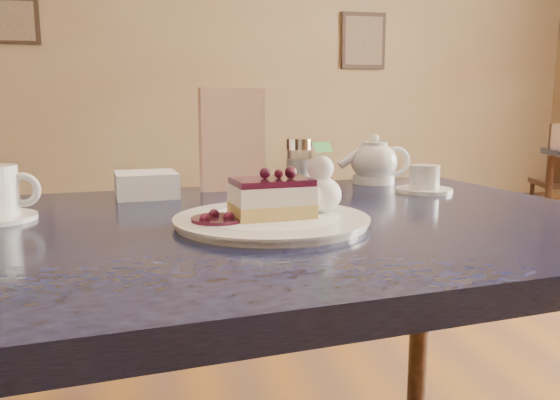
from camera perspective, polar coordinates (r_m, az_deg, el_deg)
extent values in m
cube|color=#9B885D|center=(5.46, -10.26, 15.38)|extent=(8.00, 0.02, 3.00)
cube|color=black|center=(5.64, -26.42, 16.43)|extent=(0.50, 0.03, 0.40)
cube|color=black|center=(5.75, 8.72, 16.12)|extent=(0.45, 0.03, 0.55)
cube|color=#181C3F|center=(0.89, -1.89, -3.21)|extent=(1.31, 0.97, 0.04)
cylinder|color=#3C1F14|center=(1.53, 14.35, -12.77)|extent=(0.05, 0.05, 0.71)
cylinder|color=white|center=(0.84, -0.88, -2.19)|extent=(0.29, 0.29, 0.01)
cube|color=#E1BA72|center=(0.84, -0.88, -1.05)|extent=(0.13, 0.10, 0.02)
cube|color=white|center=(0.83, -0.89, 0.65)|extent=(0.13, 0.10, 0.03)
cube|color=black|center=(0.83, -0.89, 1.95)|extent=(0.13, 0.10, 0.01)
ellipsoid|color=white|center=(0.87, 4.22, 0.56)|extent=(0.07, 0.07, 0.06)
cylinder|color=black|center=(0.81, -6.49, -2.02)|extent=(0.08, 0.08, 0.01)
torus|color=white|center=(0.97, -25.30, 0.97)|extent=(0.06, 0.01, 0.06)
cylinder|color=white|center=(1.21, 14.80, 1.01)|extent=(0.12, 0.12, 0.01)
cylinder|color=white|center=(1.21, 14.86, 2.37)|extent=(0.06, 0.06, 0.05)
ellipsoid|color=white|center=(1.32, 9.80, 3.75)|extent=(0.11, 0.11, 0.09)
cylinder|color=white|center=(1.32, 9.87, 6.03)|extent=(0.06, 0.06, 0.01)
cylinder|color=white|center=(1.30, 6.69, 3.72)|extent=(0.06, 0.02, 0.05)
cube|color=beige|center=(1.19, -5.01, 6.29)|extent=(0.14, 0.05, 0.22)
cylinder|color=white|center=(1.25, 1.99, 3.34)|extent=(0.06, 0.06, 0.09)
cylinder|color=silver|center=(1.24, 2.00, 5.86)|extent=(0.06, 0.06, 0.03)
cube|color=white|center=(1.14, -13.79, 1.60)|extent=(0.14, 0.14, 0.05)
cylinder|color=#3C1F14|center=(3.91, 26.16, -0.44)|extent=(0.04, 0.04, 0.64)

